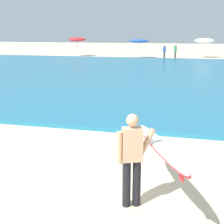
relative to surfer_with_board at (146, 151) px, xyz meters
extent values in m
plane|color=beige|center=(-1.50, -0.11, -1.03)|extent=(160.00, 160.00, 0.00)
cube|color=teal|center=(-1.50, 18.10, -0.96)|extent=(120.00, 28.00, 0.14)
cylinder|color=black|center=(-0.32, -0.14, -0.59)|extent=(0.15, 0.15, 0.88)
cylinder|color=black|center=(-0.15, -0.06, -0.59)|extent=(0.15, 0.15, 0.88)
cube|color=tan|center=(-0.23, -0.10, 0.15)|extent=(0.40, 0.34, 0.60)
sphere|color=tan|center=(-0.23, -0.10, 0.59)|extent=(0.22, 0.22, 0.22)
cylinder|color=tan|center=(-0.44, -0.19, 0.10)|extent=(0.10, 0.10, 0.58)
cylinder|color=tan|center=(0.01, 0.03, 0.17)|extent=(0.32, 0.22, 0.51)
ellipsoid|color=white|center=(0.24, 0.11, 0.10)|extent=(1.31, 2.49, 0.10)
ellipsoid|color=red|center=(0.24, 0.11, 0.08)|extent=(1.38, 2.59, 0.05)
cube|color=red|center=(0.66, -0.84, -0.02)|extent=(0.08, 0.14, 0.14)
cylinder|color=beige|center=(-13.68, 33.79, -0.04)|extent=(0.05, 0.05, 1.99)
ellipsoid|color=red|center=(-13.68, 33.79, 1.03)|extent=(2.12, 2.13, 0.55)
cylinder|color=beige|center=(-5.75, 32.83, -0.08)|extent=(0.05, 0.05, 1.91)
ellipsoid|color=blue|center=(-5.75, 32.83, 0.94)|extent=(2.29, 2.30, 0.49)
cylinder|color=beige|center=(1.59, 35.01, -0.08)|extent=(0.05, 0.05, 1.90)
ellipsoid|color=white|center=(1.59, 35.01, 0.95)|extent=(2.27, 2.30, 0.73)
cylinder|color=#383842|center=(-1.56, 33.13, -0.61)|extent=(0.20, 0.20, 0.84)
cube|color=#338C4C|center=(-1.56, 33.13, 0.08)|extent=(0.32, 0.20, 0.54)
sphere|color=#9E7051|center=(-1.56, 33.13, 0.45)|extent=(0.20, 0.20, 0.20)
cylinder|color=#383842|center=(-2.69, 31.89, -0.61)|extent=(0.20, 0.20, 0.84)
cube|color=#2D4CA5|center=(-2.69, 31.89, 0.08)|extent=(0.32, 0.20, 0.54)
sphere|color=#9E7051|center=(-2.69, 31.89, 0.45)|extent=(0.20, 0.20, 0.20)
camera|label=1|loc=(0.76, -5.44, 2.08)|focal=52.51mm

